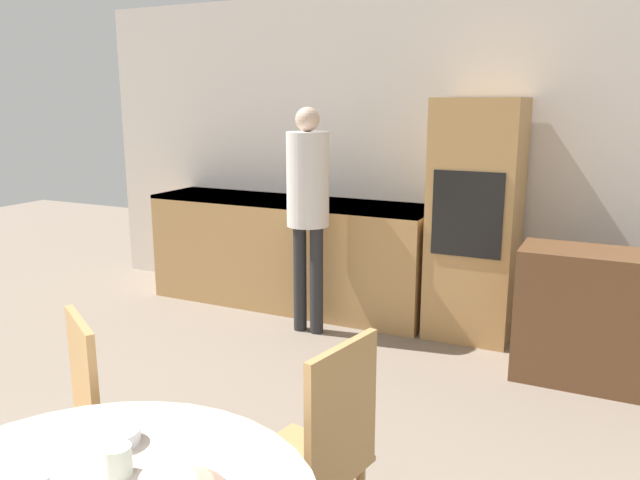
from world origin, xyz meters
TOP-DOWN VIEW (x-y plane):
  - wall_back at (0.00, 5.09)m, footprint 6.51×0.05m
  - kitchen_counter at (-1.18, 4.75)m, footprint 2.44×0.60m
  - oven_unit at (0.39, 4.75)m, footprint 0.61×0.59m
  - sideboard at (1.34, 4.24)m, footprint 1.08×0.45m
  - chair_far_left at (-0.47, 1.69)m, footprint 0.55×0.55m
  - chair_far_right at (0.46, 1.98)m, footprint 0.47×0.47m
  - person_standing at (-0.74, 4.25)m, footprint 0.31×0.31m
  - cup at (0.17, 1.32)m, footprint 0.08×0.08m
  - bowl_near at (0.04, 1.44)m, footprint 0.14×0.14m

SIDE VIEW (x-z plane):
  - sideboard at x=1.34m, z-range 0.00..0.85m
  - kitchen_counter at x=-1.18m, z-range 0.01..0.94m
  - chair_far_left at x=-0.47m, z-range 0.05..1.01m
  - chair_far_right at x=0.46m, z-range 0.05..1.01m
  - bowl_near at x=0.04m, z-range 0.74..0.78m
  - cup at x=0.17m, z-range 0.74..0.82m
  - oven_unit at x=0.39m, z-range 0.00..1.76m
  - person_standing at x=-0.74m, z-range 0.21..1.91m
  - wall_back at x=0.00m, z-range 0.00..2.60m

